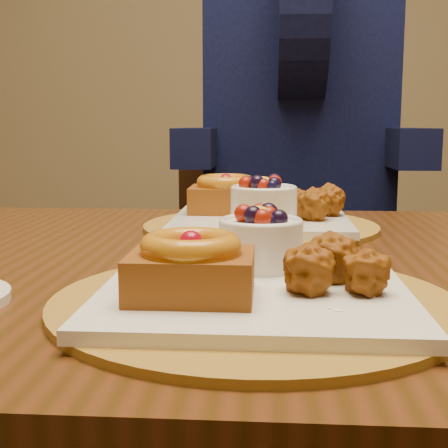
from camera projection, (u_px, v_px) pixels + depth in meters
The scene contains 5 objects.
dining_table at pixel (258, 315), 0.81m from camera, with size 1.60×0.90×0.76m.
place_setting_near at pixel (252, 280), 0.58m from camera, with size 0.38×0.38×0.09m.
place_setting_far at pixel (258, 212), 1.01m from camera, with size 0.38×0.38×0.09m.
chair_far at pixel (251, 278), 1.85m from camera, with size 0.48×0.48×0.86m.
diner at pixel (299, 89), 1.59m from camera, with size 0.58×0.54×0.95m.
Camera 1 is at (-0.00, -0.91, 0.92)m, focal length 50.00 mm.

